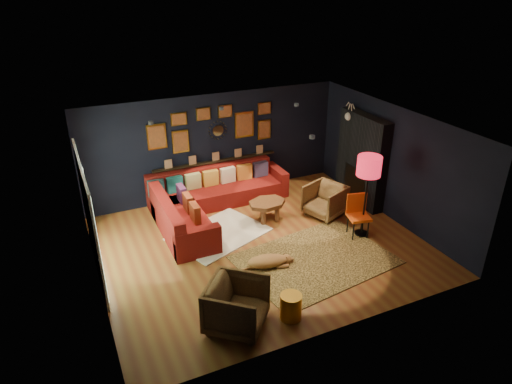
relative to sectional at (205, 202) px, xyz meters
name	(u,v)px	position (x,y,z in m)	size (l,w,h in m)	color
floor	(261,245)	(0.61, -1.81, -0.32)	(6.50, 6.50, 0.00)	brown
room_walls	(262,176)	(0.61, -1.81, 1.27)	(6.50, 6.50, 6.50)	black
sectional	(205,202)	(0.00, 0.00, 0.00)	(3.41, 2.69, 0.86)	maroon
ledge	(216,161)	(0.61, 0.87, 0.60)	(3.20, 0.12, 0.04)	black
gallery_wall	(213,127)	(0.60, 0.91, 1.48)	(3.15, 0.04, 1.02)	gold
sunburst_mirror	(218,130)	(0.71, 0.91, 1.38)	(0.47, 0.16, 0.47)	silver
fireplace	(361,162)	(3.71, -0.91, 0.70)	(0.31, 1.60, 2.20)	black
deer_head	(355,115)	(3.75, -0.41, 1.73)	(0.50, 0.28, 0.45)	white
sliding_door	(90,218)	(-2.60, -1.21, 0.78)	(0.06, 2.80, 2.20)	white
ceiling_spots	(245,117)	(0.61, -1.01, 2.24)	(3.30, 2.50, 0.06)	black
shag_rug	(219,234)	(-0.04, -1.03, -0.31)	(1.96, 1.43, 0.03)	silver
leopard_rug	(315,260)	(1.36, -2.74, -0.31)	(2.92, 2.09, 0.02)	tan
coffee_table	(267,205)	(1.20, -0.88, 0.07)	(0.97, 0.76, 0.45)	brown
pouf	(190,233)	(-0.69, -1.00, -0.13)	(0.50, 0.50, 0.33)	maroon
armchair_left	(237,303)	(-0.77, -3.83, 0.13)	(0.89, 0.83, 0.91)	#B88447
armchair_right	(325,199)	(2.53, -1.21, 0.09)	(0.81, 0.75, 0.83)	#B88447
gold_stool	(291,306)	(0.11, -4.01, -0.10)	(0.36, 0.36, 0.45)	gold
orange_chair	(358,212)	(2.69, -2.24, 0.23)	(0.53, 0.53, 0.93)	black
floor_lamp	(369,169)	(2.80, -2.31, 1.22)	(0.50, 0.50, 1.83)	black
dog	(267,259)	(0.39, -2.56, -0.14)	(1.07, 0.53, 0.34)	#9F683E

